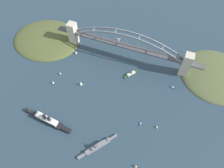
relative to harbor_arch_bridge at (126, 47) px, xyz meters
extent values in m
plane|color=#283D4C|center=(0.00, 0.00, -29.81)|extent=(1400.00, 1400.00, 0.00)
cube|color=beige|center=(-119.65, 0.00, -3.26)|extent=(16.22, 17.26, 53.10)
cube|color=beige|center=(119.65, 0.00, -3.26)|extent=(16.22, 17.26, 53.10)
cube|color=#47474C|center=(0.00, 0.00, 2.96)|extent=(223.07, 13.26, 2.40)
cube|color=#47474C|center=(-139.76, 0.00, 2.96)|extent=(24.00, 13.26, 2.40)
cube|color=#47474C|center=(139.76, 0.00, 2.96)|extent=(24.00, 13.26, 2.40)
cube|color=gray|center=(-104.03, -5.97, 8.75)|extent=(24.55, 1.80, 14.44)
cube|color=gray|center=(-80.91, -5.97, 19.04)|extent=(24.28, 1.80, 11.99)
cube|color=gray|center=(-57.80, -5.97, 26.75)|extent=(23.98, 1.80, 9.51)
cube|color=gray|center=(-34.68, -5.97, 31.90)|extent=(23.65, 1.80, 7.02)
cube|color=gray|center=(-11.56, -5.97, 34.47)|extent=(23.30, 1.80, 4.48)
cube|color=gray|center=(11.56, -5.97, 34.47)|extent=(23.30, 1.80, 4.48)
cube|color=gray|center=(34.68, -5.97, 31.90)|extent=(23.65, 1.80, 7.02)
cube|color=gray|center=(57.80, -5.97, 26.75)|extent=(23.98, 1.80, 9.51)
cube|color=gray|center=(80.91, -5.97, 19.04)|extent=(24.28, 1.80, 11.99)
cube|color=gray|center=(104.03, -5.97, 8.75)|extent=(24.55, 1.80, 14.44)
cube|color=gray|center=(-104.03, 5.97, 8.75)|extent=(24.55, 1.80, 14.44)
cube|color=gray|center=(-80.91, 5.97, 19.04)|extent=(24.28, 1.80, 11.99)
cube|color=gray|center=(-57.80, 5.97, 26.75)|extent=(23.98, 1.80, 9.51)
cube|color=gray|center=(-34.68, 5.97, 31.90)|extent=(23.65, 1.80, 7.02)
cube|color=gray|center=(-11.56, 5.97, 34.47)|extent=(23.30, 1.80, 4.48)
cube|color=gray|center=(11.56, 5.97, 34.47)|extent=(23.30, 1.80, 4.48)
cube|color=gray|center=(34.68, 5.97, 31.90)|extent=(23.65, 1.80, 7.02)
cube|color=gray|center=(57.80, 5.97, 26.75)|extent=(23.98, 1.80, 9.51)
cube|color=gray|center=(80.91, 5.97, 19.04)|extent=(24.28, 1.80, 11.99)
cube|color=gray|center=(104.03, 5.97, 8.75)|extent=(24.55, 1.80, 14.44)
cube|color=gray|center=(-115.59, 0.00, 2.96)|extent=(1.40, 11.93, 1.40)
cube|color=gray|center=(-69.35, 0.00, 23.54)|extent=(1.40, 11.93, 1.40)
cube|color=gray|center=(-23.12, 0.00, 33.83)|extent=(1.40, 11.93, 1.40)
cube|color=gray|center=(23.12, 0.00, 33.83)|extent=(1.40, 11.93, 1.40)
cube|color=gray|center=(69.35, 0.00, 23.54)|extent=(1.40, 11.93, 1.40)
cube|color=gray|center=(115.59, 0.00, 2.96)|extent=(1.40, 11.93, 1.40)
cylinder|color=gray|center=(-92.47, -5.97, 9.35)|extent=(0.56, 0.56, 10.38)
cylinder|color=gray|center=(-92.47, 5.97, 9.35)|extent=(0.56, 0.56, 10.38)
cylinder|color=gray|center=(-69.35, -5.97, 13.85)|extent=(0.56, 0.56, 19.38)
cylinder|color=gray|center=(-69.35, 5.97, 13.85)|extent=(0.56, 0.56, 19.38)
cylinder|color=gray|center=(-46.24, -5.97, 17.06)|extent=(0.56, 0.56, 25.81)
cylinder|color=gray|center=(-46.24, 5.97, 17.06)|extent=(0.56, 0.56, 25.81)
cylinder|color=gray|center=(-23.12, -5.97, 18.99)|extent=(0.56, 0.56, 29.67)
cylinder|color=gray|center=(-23.12, 5.97, 18.99)|extent=(0.56, 0.56, 29.67)
cylinder|color=gray|center=(0.00, -5.97, 19.64)|extent=(0.56, 0.56, 30.96)
cylinder|color=gray|center=(0.00, 5.97, 19.64)|extent=(0.56, 0.56, 30.96)
cylinder|color=gray|center=(23.12, -5.97, 18.99)|extent=(0.56, 0.56, 29.67)
cylinder|color=gray|center=(23.12, 5.97, 18.99)|extent=(0.56, 0.56, 29.67)
cylinder|color=gray|center=(46.24, -5.97, 17.06)|extent=(0.56, 0.56, 25.81)
cylinder|color=gray|center=(46.24, 5.97, 17.06)|extent=(0.56, 0.56, 25.81)
cylinder|color=gray|center=(69.35, -5.97, 13.85)|extent=(0.56, 0.56, 19.38)
cylinder|color=gray|center=(69.35, 5.97, 13.85)|extent=(0.56, 0.56, 19.38)
cylinder|color=gray|center=(92.47, -5.97, 9.35)|extent=(0.56, 0.56, 10.38)
cylinder|color=gray|center=(92.47, 5.97, 9.35)|extent=(0.56, 0.56, 10.38)
ellipsoid|color=#515B38|center=(-183.05, -18.15, -29.81)|extent=(139.17, 137.29, 19.36)
ellipsoid|color=#4C562D|center=(184.24, 13.78, -29.81)|extent=(152.61, 131.95, 21.92)
ellipsoid|color=#756B5B|center=(149.91, -22.51, -29.81)|extent=(53.41, 39.58, 12.05)
cube|color=black|center=(77.54, 185.41, -27.15)|extent=(56.23, 15.71, 5.33)
cube|color=black|center=(114.39, 182.17, -27.15)|extent=(18.95, 7.59, 5.33)
cube|color=black|center=(40.69, 188.65, -27.15)|extent=(19.06, 8.78, 5.33)
cube|color=white|center=(77.54, 185.41, -21.45)|extent=(42.27, 12.87, 6.06)
cube|color=white|center=(88.94, 184.41, -16.83)|extent=(9.84, 8.94, 3.20)
cylinder|color=black|center=(79.62, 185.23, -13.97)|extent=(4.90, 4.90, 8.90)
cylinder|color=black|center=(70.29, 186.05, -13.97)|extent=(4.90, 4.90, 8.90)
cylinder|color=tan|center=(112.09, 182.37, -19.48)|extent=(0.50, 0.50, 10.00)
cube|color=slate|center=(-20.34, 195.09, -27.96)|extent=(32.18, 38.43, 3.70)
cube|color=slate|center=(-37.76, 172.60, -27.96)|extent=(11.43, 13.35, 3.70)
cube|color=slate|center=(-2.91, 217.59, -27.96)|extent=(11.97, 13.78, 3.70)
cube|color=slate|center=(-20.34, 195.09, -24.28)|extent=(17.90, 20.62, 3.66)
cylinder|color=slate|center=(-32.32, 179.63, -25.01)|extent=(5.35, 5.35, 2.20)
cylinder|color=slate|center=(-8.36, 210.56, -25.01)|extent=(5.35, 5.35, 2.20)
cylinder|color=slate|center=(-20.34, 195.09, -17.45)|extent=(0.60, 0.60, 10.00)
cylinder|color=#4C4C51|center=(-17.72, 198.47, -20.25)|extent=(4.20, 4.20, 4.40)
cube|color=#23512D|center=(-25.48, 39.92, -28.54)|extent=(16.96, 19.58, 2.53)
cube|color=#23512D|center=(-17.71, 50.33, -28.54)|extent=(7.60, 7.98, 2.53)
cube|color=#23512D|center=(-33.24, 29.51, -28.54)|extent=(8.34, 8.53, 2.53)
cube|color=beige|center=(-25.48, 39.92, -25.97)|extent=(15.19, 17.68, 2.61)
cylinder|color=black|center=(-25.48, 39.92, -23.47)|extent=(2.65, 2.65, 2.40)
cylinder|color=#B7B7B2|center=(32.63, -41.61, -29.36)|extent=(3.61, 5.90, 0.90)
cylinder|color=#B7B7B2|center=(29.37, -43.28, -29.36)|extent=(3.61, 5.90, 0.90)
cylinder|color=navy|center=(32.63, -41.61, -28.39)|extent=(0.14, 0.14, 1.04)
cylinder|color=navy|center=(29.37, -43.28, -28.39)|extent=(0.14, 0.14, 1.04)
ellipsoid|color=beige|center=(31.00, -42.45, -27.15)|extent=(5.03, 7.96, 1.46)
cylinder|color=navy|center=(32.68, -45.73, -27.15)|extent=(1.60, 1.34, 1.39)
cube|color=beige|center=(31.47, -43.36, -26.53)|extent=(9.80, 6.13, 0.20)
cube|color=beige|center=(29.36, -39.24, -27.00)|extent=(3.93, 2.73, 0.12)
cube|color=navy|center=(29.36, -39.24, -25.67)|extent=(0.61, 1.03, 1.50)
cube|color=#234C8C|center=(-72.50, 133.98, -29.24)|extent=(3.90, 6.07, 1.15)
cube|color=#234C8C|center=(-71.09, 137.55, -29.24)|extent=(1.69, 2.18, 1.15)
cube|color=#234C8C|center=(-73.91, 130.40, -29.24)|extent=(1.89, 2.25, 1.15)
cube|color=beige|center=(-72.76, 133.31, -28.16)|extent=(2.49, 3.25, 0.99)
cube|color=#234C8C|center=(109.64, 113.51, -29.41)|extent=(4.99, 3.84, 0.79)
cube|color=#234C8C|center=(112.36, 112.21, -29.41)|extent=(1.77, 1.50, 0.79)
cube|color=#234C8C|center=(106.91, 114.80, -29.41)|extent=(1.85, 1.67, 0.79)
cylinder|color=tan|center=(109.98, 113.35, -25.83)|extent=(0.16, 0.16, 6.37)
cone|color=white|center=(108.79, 113.91, -26.15)|extent=(5.52, 5.52, 5.09)
cube|color=brown|center=(102.06, 29.48, -29.39)|extent=(2.93, 4.88, 0.84)
cube|color=brown|center=(101.23, 32.42, -29.39)|extent=(1.17, 1.68, 0.84)
cube|color=brown|center=(102.89, 26.54, -29.39)|extent=(1.33, 1.73, 0.84)
cylinder|color=tan|center=(101.96, 29.85, -25.36)|extent=(0.16, 0.16, 7.23)
cone|color=white|center=(102.32, 28.56, -25.72)|extent=(5.18, 5.18, 5.79)
cube|color=#234C8C|center=(-108.68, 40.98, -29.26)|extent=(7.00, 2.88, 1.09)
cube|color=#234C8C|center=(-104.04, 40.91, -29.26)|extent=(2.34, 1.56, 1.09)
cube|color=#234C8C|center=(-113.31, 41.06, -29.26)|extent=(2.35, 1.86, 1.09)
cube|color=beige|center=(-109.54, 41.00, -28.23)|extent=(3.51, 2.27, 0.97)
cube|color=brown|center=(106.40, 88.85, -29.34)|extent=(3.84, 3.00, 0.95)
cube|color=brown|center=(104.29, 87.65, -29.34)|extent=(1.36, 1.14, 0.95)
cube|color=brown|center=(108.50, 90.06, -29.34)|extent=(1.42, 1.25, 0.95)
cylinder|color=tan|center=(106.13, 88.70, -26.00)|extent=(0.16, 0.16, 5.72)
cone|color=white|center=(107.06, 89.23, -26.29)|extent=(4.55, 4.55, 4.58)
cube|color=gold|center=(-100.28, 130.13, -29.27)|extent=(3.53, 3.67, 1.07)
cube|color=gold|center=(-101.92, 131.93, -29.27)|extent=(1.30, 1.34, 1.07)
cube|color=gold|center=(-98.64, 128.33, -29.27)|extent=(1.40, 1.43, 1.07)
cylinder|color=tan|center=(-100.48, 130.36, -26.15)|extent=(0.16, 0.16, 5.17)
cone|color=silver|center=(-99.77, 129.57, -26.41)|extent=(4.72, 4.72, 4.14)
cube|color=brown|center=(-84.31, 202.15, -29.43)|extent=(4.35, 2.62, 0.75)
cube|color=brown|center=(-81.68, 201.51, -29.43)|extent=(1.50, 1.07, 0.75)
cube|color=brown|center=(-86.94, 202.78, -29.43)|extent=(1.53, 1.22, 0.75)
cylinder|color=tan|center=(-83.98, 202.07, -25.95)|extent=(0.16, 0.16, 6.22)
cone|color=silver|center=(-85.13, 202.34, -26.26)|extent=(4.49, 4.49, 4.98)
cube|color=#2D6B3D|center=(55.94, 97.14, -29.38)|extent=(6.48, 4.94, 0.87)
cube|color=#2D6B3D|center=(52.38, 95.37, -29.38)|extent=(2.29, 1.91, 0.87)
cube|color=#2D6B3D|center=(59.50, 98.92, -29.38)|extent=(2.39, 2.12, 0.87)
cylinder|color=tan|center=(55.49, 96.92, -24.21)|extent=(0.16, 0.16, 9.47)
cone|color=white|center=(57.05, 97.70, -24.68)|extent=(7.34, 7.34, 7.57)
cone|color=red|center=(30.68, 24.38, -28.71)|extent=(2.20, 2.20, 2.20)
sphere|color=#F2E566|center=(30.68, 24.38, -27.31)|extent=(0.50, 0.50, 0.50)
camera|label=1|loc=(-74.59, 274.35, 288.25)|focal=31.84mm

